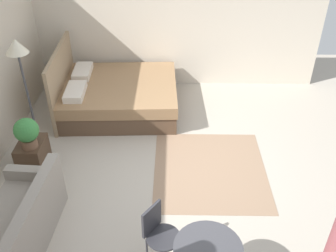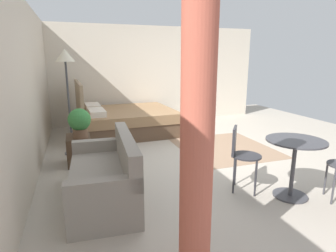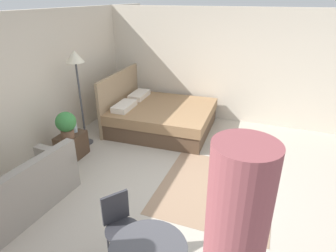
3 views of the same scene
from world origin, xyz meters
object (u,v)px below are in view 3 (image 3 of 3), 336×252
bed (160,116)px  cafe_chair_near_couch (120,222)px  nightstand (72,146)px  potted_plant (66,124)px  vase (74,127)px  floor_lamp (76,66)px  couch (23,192)px

bed → cafe_chair_near_couch: (-3.41, -0.92, 0.23)m
nightstand → potted_plant: potted_plant is taller
vase → cafe_chair_near_couch: size_ratio=0.22×
potted_plant → cafe_chair_near_couch: bearing=-129.3°
bed → vase: (-1.61, 1.04, 0.25)m
floor_lamp → cafe_chair_near_couch: floor_lamp is taller
couch → vase: bearing=9.9°
vase → couch: bearing=-170.1°
couch → nightstand: (1.42, 0.28, -0.05)m
potted_plant → floor_lamp: 1.08m
vase → floor_lamp: bearing=15.7°
bed → floor_lamp: (-1.17, 1.16, 1.27)m
couch → nightstand: 1.45m
nightstand → vase: bearing=-6.6°
couch → bed: bearing=-13.8°
couch → vase: 1.59m
potted_plant → nightstand: bearing=21.8°
couch → nightstand: bearing=11.2°
cafe_chair_near_couch → vase: bearing=47.4°
floor_lamp → bed: bearing=-44.9°
bed → floor_lamp: size_ratio=1.18×
couch → nightstand: size_ratio=2.94×
potted_plant → vase: (0.22, 0.03, -0.17)m
nightstand → potted_plant: (-0.10, -0.04, 0.50)m
nightstand → cafe_chair_near_couch: 2.61m
potted_plant → cafe_chair_near_couch: size_ratio=0.56×
potted_plant → vase: size_ratio=2.51×
bed → vase: 1.93m
couch → vase: (1.54, 0.27, 0.28)m
bed → cafe_chair_near_couch: 3.54m
nightstand → vase: (0.12, -0.01, 0.33)m
couch → floor_lamp: 2.40m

